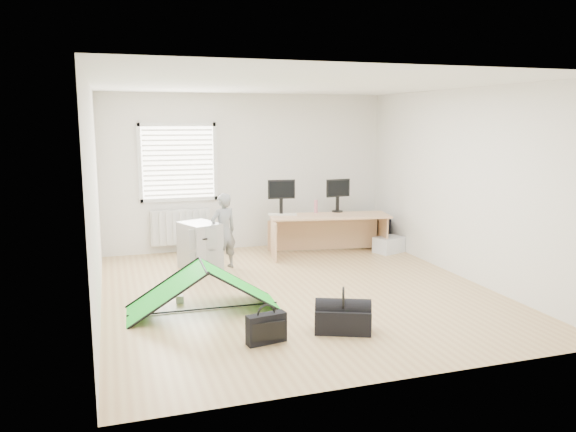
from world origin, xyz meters
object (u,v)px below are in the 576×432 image
object	(u,v)px
filing_cabinet	(200,246)
storage_crate	(389,245)
monitor_left	(281,202)
person	(223,231)
desk	(329,235)
thermos	(316,206)
laptop_bag	(266,328)
office_chair	(370,230)
kite	(203,288)
duffel_bag	(343,320)
monitor_right	(337,200)

from	to	relation	value
filing_cabinet	storage_crate	size ratio (longest dim) A/B	1.51
monitor_left	person	bearing A→B (deg)	-144.82
monitor_left	person	distance (m)	1.29
desk	thermos	size ratio (longest dim) A/B	9.02
laptop_bag	office_chair	bearing A→B (deg)	41.86
kite	desk	bearing A→B (deg)	43.23
filing_cabinet	laptop_bag	world-z (taller)	filing_cabinet
kite	laptop_bag	world-z (taller)	kite
desk	duffel_bag	world-z (taller)	desk
desk	filing_cabinet	bearing A→B (deg)	-163.83
kite	monitor_right	bearing A→B (deg)	43.84
monitor_right	monitor_left	bearing A→B (deg)	173.60
thermos	desk	bearing A→B (deg)	-63.86
filing_cabinet	duffel_bag	distance (m)	3.24
office_chair	duffel_bag	distance (m)	4.35
filing_cabinet	office_chair	xyz separation A→B (m)	(3.22, 0.72, -0.09)
desk	laptop_bag	world-z (taller)	desk
monitor_right	duffel_bag	world-z (taller)	monitor_right
office_chair	laptop_bag	world-z (taller)	office_chair
monitor_right	laptop_bag	distance (m)	4.36
monitor_left	storage_crate	xyz separation A→B (m)	(1.81, -0.43, -0.76)
filing_cabinet	duffel_bag	bearing A→B (deg)	-92.99
monitor_left	monitor_right	distance (m)	1.02
filing_cabinet	monitor_left	xyz separation A→B (m)	(1.46, 0.52, 0.54)
kite	duffel_bag	distance (m)	1.75
person	monitor_right	bearing A→B (deg)	175.97
monitor_left	duffel_bag	distance (m)	3.68
monitor_right	office_chair	world-z (taller)	monitor_right
thermos	storage_crate	world-z (taller)	thermos
laptop_bag	thermos	bearing A→B (deg)	52.72
filing_cabinet	monitor_right	distance (m)	2.59
desk	thermos	bearing A→B (deg)	125.79
thermos	duffel_bag	world-z (taller)	thermos
thermos	duffel_bag	xyz separation A→B (m)	(-1.03, -3.59, -0.66)
filing_cabinet	duffel_bag	world-z (taller)	filing_cabinet
desk	storage_crate	distance (m)	1.07
monitor_left	monitor_right	xyz separation A→B (m)	(1.02, 0.00, -0.01)
thermos	person	distance (m)	1.85
monitor_left	kite	size ratio (longest dim) A/B	0.25
monitor_left	thermos	bearing A→B (deg)	8.67
filing_cabinet	monitor_left	size ratio (longest dim) A/B	1.58
monitor_left	monitor_right	size ratio (longest dim) A/B	1.04
laptop_bag	duffel_bag	xyz separation A→B (m)	(0.87, 0.05, -0.03)
monitor_right	storage_crate	bearing A→B (deg)	-35.26
office_chair	person	size ratio (longest dim) A/B	0.50
desk	person	bearing A→B (deg)	-160.54
monitor_left	office_chair	bearing A→B (deg)	13.36
monitor_left	storage_crate	size ratio (longest dim) A/B	0.95
monitor_right	storage_crate	world-z (taller)	monitor_right
filing_cabinet	storage_crate	bearing A→B (deg)	-20.38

